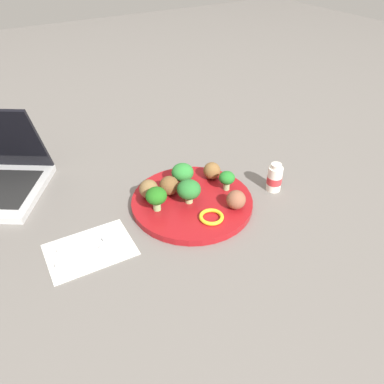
{
  "coord_description": "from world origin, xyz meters",
  "views": [
    {
      "loc": [
        -0.36,
        -0.6,
        0.55
      ],
      "look_at": [
        0.0,
        0.0,
        0.04
      ],
      "focal_mm": 35.81,
      "sensor_mm": 36.0,
      "label": 1
    }
  ],
  "objects_px": {
    "broccoli_floret_front_left": "(183,173)",
    "meatball_front_left": "(212,171)",
    "meatball_back_left": "(169,186)",
    "knife": "(96,252)",
    "plate": "(192,202)",
    "broccoli_floret_mid_right": "(189,190)",
    "meatball_near_rim": "(149,189)",
    "pepper_ring_near_rim": "(213,216)",
    "fork": "(91,241)",
    "napkin": "(90,249)",
    "broccoli_floret_center": "(156,197)",
    "yogurt_bottle": "(275,178)",
    "meatball_mid_left": "(236,200)",
    "broccoli_floret_back_right": "(227,179)"
  },
  "relations": [
    {
      "from": "broccoli_floret_back_right",
      "to": "meatball_back_left",
      "type": "xyz_separation_m",
      "value": [
        -0.12,
        0.05,
        -0.01
      ]
    },
    {
      "from": "meatball_front_left",
      "to": "broccoli_floret_front_left",
      "type": "bearing_deg",
      "value": 168.38
    },
    {
      "from": "meatball_back_left",
      "to": "meatball_mid_left",
      "type": "height_order",
      "value": "meatball_back_left"
    },
    {
      "from": "meatball_near_rim",
      "to": "broccoli_floret_back_right",
      "type": "bearing_deg",
      "value": -21.53
    },
    {
      "from": "pepper_ring_near_rim",
      "to": "yogurt_bottle",
      "type": "distance_m",
      "value": 0.2
    },
    {
      "from": "yogurt_bottle",
      "to": "broccoli_floret_front_left",
      "type": "bearing_deg",
      "value": 148.63
    },
    {
      "from": "meatball_back_left",
      "to": "knife",
      "type": "bearing_deg",
      "value": -157.88
    },
    {
      "from": "broccoli_floret_back_right",
      "to": "broccoli_floret_center",
      "type": "relative_size",
      "value": 0.85
    },
    {
      "from": "pepper_ring_near_rim",
      "to": "fork",
      "type": "distance_m",
      "value": 0.26
    },
    {
      "from": "broccoli_floret_back_right",
      "to": "broccoli_floret_center",
      "type": "distance_m",
      "value": 0.18
    },
    {
      "from": "broccoli_floret_mid_right",
      "to": "meatball_back_left",
      "type": "xyz_separation_m",
      "value": [
        -0.02,
        0.05,
        -0.01
      ]
    },
    {
      "from": "meatball_near_rim",
      "to": "pepper_ring_near_rim",
      "type": "relative_size",
      "value": 0.82
    },
    {
      "from": "broccoli_floret_center",
      "to": "meatball_front_left",
      "type": "height_order",
      "value": "broccoli_floret_center"
    },
    {
      "from": "broccoli_floret_back_right",
      "to": "napkin",
      "type": "height_order",
      "value": "broccoli_floret_back_right"
    },
    {
      "from": "broccoli_floret_center",
      "to": "yogurt_bottle",
      "type": "height_order",
      "value": "same"
    },
    {
      "from": "meatball_front_left",
      "to": "knife",
      "type": "bearing_deg",
      "value": -164.83
    },
    {
      "from": "meatball_mid_left",
      "to": "knife",
      "type": "xyz_separation_m",
      "value": [
        -0.31,
        0.04,
        -0.03
      ]
    },
    {
      "from": "plate",
      "to": "broccoli_floret_back_right",
      "type": "relative_size",
      "value": 5.87
    },
    {
      "from": "meatball_mid_left",
      "to": "meatball_front_left",
      "type": "height_order",
      "value": "meatball_mid_left"
    },
    {
      "from": "broccoli_floret_back_right",
      "to": "napkin",
      "type": "relative_size",
      "value": 0.28
    },
    {
      "from": "broccoli_floret_front_left",
      "to": "meatball_mid_left",
      "type": "bearing_deg",
      "value": -68.91
    },
    {
      "from": "meatball_mid_left",
      "to": "fork",
      "type": "xyz_separation_m",
      "value": [
        -0.31,
        0.07,
        -0.03
      ]
    },
    {
      "from": "napkin",
      "to": "fork",
      "type": "distance_m",
      "value": 0.02
    },
    {
      "from": "meatball_front_left",
      "to": "meatball_back_left",
      "type": "bearing_deg",
      "value": -178.04
    },
    {
      "from": "meatball_back_left",
      "to": "broccoli_floret_back_right",
      "type": "bearing_deg",
      "value": -23.53
    },
    {
      "from": "fork",
      "to": "broccoli_floret_mid_right",
      "type": "bearing_deg",
      "value": -0.19
    },
    {
      "from": "broccoli_floret_center",
      "to": "pepper_ring_near_rim",
      "type": "height_order",
      "value": "broccoli_floret_center"
    },
    {
      "from": "broccoli_floret_back_right",
      "to": "meatball_near_rim",
      "type": "height_order",
      "value": "broccoli_floret_back_right"
    },
    {
      "from": "broccoli_floret_front_left",
      "to": "fork",
      "type": "bearing_deg",
      "value": -164.81
    },
    {
      "from": "broccoli_floret_front_left",
      "to": "meatball_front_left",
      "type": "relative_size",
      "value": 1.28
    },
    {
      "from": "broccoli_floret_mid_right",
      "to": "broccoli_floret_center",
      "type": "bearing_deg",
      "value": 170.17
    },
    {
      "from": "napkin",
      "to": "knife",
      "type": "xyz_separation_m",
      "value": [
        0.01,
        -0.02,
        0.0
      ]
    },
    {
      "from": "napkin",
      "to": "broccoli_floret_mid_right",
      "type": "bearing_deg",
      "value": 3.96
    },
    {
      "from": "plate",
      "to": "broccoli_floret_mid_right",
      "type": "distance_m",
      "value": 0.04
    },
    {
      "from": "meatball_back_left",
      "to": "pepper_ring_near_rim",
      "type": "distance_m",
      "value": 0.13
    },
    {
      "from": "plate",
      "to": "broccoli_floret_center",
      "type": "relative_size",
      "value": 4.98
    },
    {
      "from": "meatball_mid_left",
      "to": "meatball_near_rim",
      "type": "distance_m",
      "value": 0.2
    },
    {
      "from": "meatball_back_left",
      "to": "fork",
      "type": "distance_m",
      "value": 0.22
    },
    {
      "from": "broccoli_floret_back_right",
      "to": "knife",
      "type": "relative_size",
      "value": 0.33
    },
    {
      "from": "meatball_near_rim",
      "to": "knife",
      "type": "relative_size",
      "value": 0.3
    },
    {
      "from": "yogurt_bottle",
      "to": "broccoli_floret_center",
      "type": "bearing_deg",
      "value": 168.7
    },
    {
      "from": "meatball_back_left",
      "to": "yogurt_bottle",
      "type": "height_order",
      "value": "yogurt_bottle"
    },
    {
      "from": "plate",
      "to": "napkin",
      "type": "height_order",
      "value": "plate"
    },
    {
      "from": "plate",
      "to": "broccoli_floret_center",
      "type": "xyz_separation_m",
      "value": [
        -0.09,
        0.01,
        0.04
      ]
    },
    {
      "from": "broccoli_floret_front_left",
      "to": "broccoli_floret_center",
      "type": "distance_m",
      "value": 0.11
    },
    {
      "from": "pepper_ring_near_rim",
      "to": "yogurt_bottle",
      "type": "xyz_separation_m",
      "value": [
        0.2,
        0.03,
        0.01
      ]
    },
    {
      "from": "broccoli_floret_front_left",
      "to": "pepper_ring_near_rim",
      "type": "distance_m",
      "value": 0.15
    },
    {
      "from": "meatball_back_left",
      "to": "meatball_near_rim",
      "type": "distance_m",
      "value": 0.05
    },
    {
      "from": "meatball_front_left",
      "to": "napkin",
      "type": "relative_size",
      "value": 0.25
    },
    {
      "from": "napkin",
      "to": "plate",
      "type": "bearing_deg",
      "value": 5.04
    }
  ]
}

